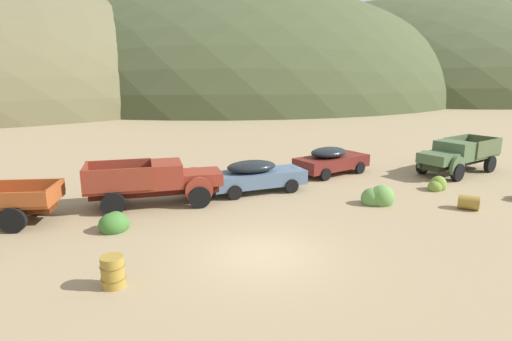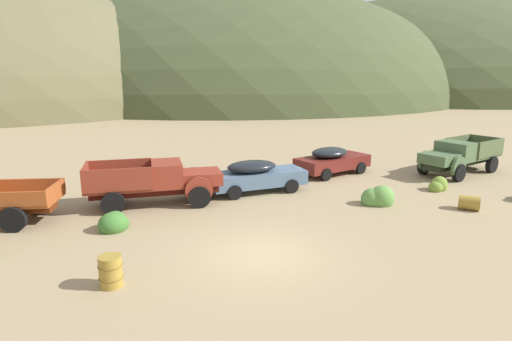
{
  "view_description": "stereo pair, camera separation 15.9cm",
  "coord_description": "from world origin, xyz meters",
  "px_view_note": "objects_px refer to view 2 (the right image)",
  "views": [
    {
      "loc": [
        -4.53,
        -12.0,
        5.83
      ],
      "look_at": [
        1.87,
        5.83,
        1.35
      ],
      "focal_mm": 30.02,
      "sensor_mm": 36.0,
      "label": 1
    },
    {
      "loc": [
        -4.38,
        -12.05,
        5.83
      ],
      "look_at": [
        1.87,
        5.83,
        1.35
      ],
      "focal_mm": 30.02,
      "sensor_mm": 36.0,
      "label": 2
    }
  ],
  "objects_px": {
    "car_oxblood": "(334,160)",
    "oil_drum_by_truck": "(469,203)",
    "oil_drum_foreground": "(111,271)",
    "truck_rust_red": "(164,182)",
    "truck_weathered_green": "(456,157)",
    "car_chalk_blue": "(260,175)"
  },
  "relations": [
    {
      "from": "truck_weathered_green",
      "to": "oil_drum_foreground",
      "type": "xyz_separation_m",
      "value": [
        -18.78,
        -7.2,
        -0.57
      ]
    },
    {
      "from": "car_oxblood",
      "to": "oil_drum_foreground",
      "type": "bearing_deg",
      "value": -157.91
    },
    {
      "from": "truck_rust_red",
      "to": "truck_weathered_green",
      "type": "xyz_separation_m",
      "value": [
        16.39,
        0.1,
        0.0
      ]
    },
    {
      "from": "car_chalk_blue",
      "to": "truck_weathered_green",
      "type": "relative_size",
      "value": 0.83
    },
    {
      "from": "car_chalk_blue",
      "to": "oil_drum_by_truck",
      "type": "height_order",
      "value": "car_chalk_blue"
    },
    {
      "from": "oil_drum_by_truck",
      "to": "oil_drum_foreground",
      "type": "xyz_separation_m",
      "value": [
        -14.52,
        -1.92,
        0.14
      ]
    },
    {
      "from": "truck_rust_red",
      "to": "car_chalk_blue",
      "type": "bearing_deg",
      "value": 10.06
    },
    {
      "from": "car_oxblood",
      "to": "oil_drum_foreground",
      "type": "distance_m",
      "value": 15.6
    },
    {
      "from": "car_oxblood",
      "to": "oil_drum_by_truck",
      "type": "bearing_deg",
      "value": -89.64
    },
    {
      "from": "truck_rust_red",
      "to": "car_chalk_blue",
      "type": "relative_size",
      "value": 1.17
    },
    {
      "from": "car_chalk_blue",
      "to": "oil_drum_by_truck",
      "type": "bearing_deg",
      "value": -39.68
    },
    {
      "from": "truck_rust_red",
      "to": "truck_weathered_green",
      "type": "bearing_deg",
      "value": 4.98
    },
    {
      "from": "truck_rust_red",
      "to": "car_oxblood",
      "type": "height_order",
      "value": "truck_rust_red"
    },
    {
      "from": "car_oxblood",
      "to": "oil_drum_by_truck",
      "type": "distance_m",
      "value": 7.97
    },
    {
      "from": "truck_rust_red",
      "to": "car_oxblood",
      "type": "bearing_deg",
      "value": 18.59
    },
    {
      "from": "car_oxblood",
      "to": "oil_drum_by_truck",
      "type": "height_order",
      "value": "car_oxblood"
    },
    {
      "from": "truck_rust_red",
      "to": "truck_weathered_green",
      "type": "distance_m",
      "value": 16.39
    },
    {
      "from": "car_chalk_blue",
      "to": "oil_drum_by_truck",
      "type": "relative_size",
      "value": 4.97
    },
    {
      "from": "truck_rust_red",
      "to": "car_chalk_blue",
      "type": "distance_m",
      "value": 4.7
    },
    {
      "from": "truck_weathered_green",
      "to": "oil_drum_foreground",
      "type": "distance_m",
      "value": 20.12
    },
    {
      "from": "truck_weathered_green",
      "to": "oil_drum_by_truck",
      "type": "bearing_deg",
      "value": 34.76
    },
    {
      "from": "oil_drum_foreground",
      "to": "car_oxblood",
      "type": "bearing_deg",
      "value": 37.85
    }
  ]
}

